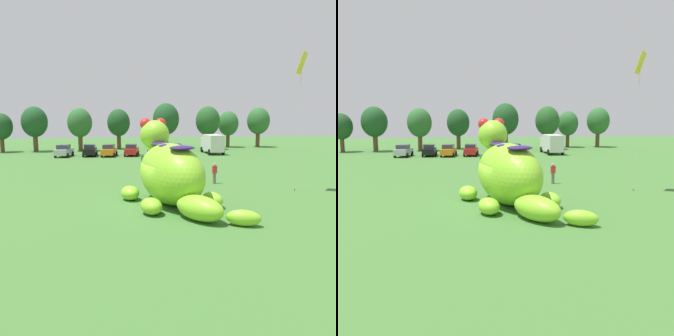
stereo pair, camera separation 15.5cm
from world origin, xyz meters
TOP-DOWN VIEW (x-y plane):
  - ground_plane at (0.00, 0.00)m, footprint 160.00×160.00m
  - giant_inflatable_creature at (1.02, 0.20)m, footprint 6.99×9.81m
  - car_silver at (-9.51, 28.81)m, footprint 2.39×4.31m
  - car_black at (-5.91, 29.03)m, footprint 2.00×4.13m
  - car_orange at (-3.16, 28.33)m, footprint 2.42×4.32m
  - car_red at (0.07, 28.60)m, footprint 2.41×4.32m
  - car_yellow at (3.47, 29.52)m, footprint 2.17×4.21m
  - car_green at (6.69, 28.80)m, footprint 2.33×4.28m
  - box_truck at (12.58, 29.59)m, footprint 2.45×6.44m
  - tree_left at (-20.30, 37.15)m, footprint 3.54×3.54m
  - tree_mid_left at (-15.22, 37.49)m, footprint 4.16×4.16m
  - tree_centre_left at (-8.01, 37.36)m, footprint 4.04×4.04m
  - tree_centre at (-1.56, 40.32)m, footprint 4.02×4.02m
  - tree_centre_right at (6.54, 37.27)m, footprint 4.54×4.54m
  - tree_mid_right at (14.00, 37.17)m, footprint 4.27×4.27m
  - tree_right at (19.13, 40.93)m, footprint 3.85×3.85m
  - tree_far_right at (24.96, 40.42)m, footprint 4.26×4.26m
  - spectator_near_inflatable at (5.67, 6.05)m, footprint 0.38×0.26m
  - spectator_mid_field at (0.50, 14.63)m, footprint 0.38×0.26m
  - tethered_flying_kite at (10.72, 2.36)m, footprint 1.13×1.13m

SIDE VIEW (x-z plane):
  - ground_plane at x=0.00m, z-range 0.00..0.00m
  - spectator_near_inflatable at x=5.67m, z-range 0.00..1.71m
  - spectator_mid_field at x=0.50m, z-range 0.00..1.71m
  - car_silver at x=-9.51m, z-range 0.00..1.72m
  - car_black at x=-5.91m, z-range 0.00..1.72m
  - car_orange at x=-3.16m, z-range 0.00..1.72m
  - car_red at x=0.07m, z-range 0.00..1.72m
  - car_yellow at x=3.47m, z-range 0.00..1.72m
  - car_green at x=6.69m, z-range 0.00..1.72m
  - box_truck at x=12.58m, z-range 0.13..3.08m
  - giant_inflatable_creature at x=1.02m, z-range -0.72..4.62m
  - tree_left at x=-20.30m, z-range 0.97..7.24m
  - tree_right at x=19.13m, z-range 1.05..7.89m
  - tree_centre at x=-1.56m, z-range 1.10..8.23m
  - tree_centre_left at x=-8.01m, z-range 1.10..8.28m
  - tree_mid_left at x=-15.22m, z-range 1.14..8.51m
  - tree_far_right at x=24.96m, z-range 1.17..8.74m
  - tree_mid_right at x=14.00m, z-range 1.17..8.75m
  - tree_centre_right at x=6.54m, z-range 1.24..9.31m
  - tethered_flying_kite at x=10.72m, z-range 4.05..13.93m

